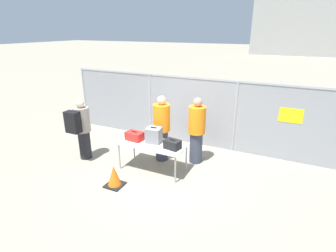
{
  "coord_description": "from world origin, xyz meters",
  "views": [
    {
      "loc": [
        2.78,
        -5.44,
        3.54
      ],
      "look_at": [
        -0.07,
        0.55,
        1.05
      ],
      "focal_mm": 28.0,
      "sensor_mm": 36.0,
      "label": 1
    }
  ],
  "objects_px": {
    "traveler_hooded": "(81,128)",
    "security_worker_near": "(162,128)",
    "suitcase_grey": "(154,135)",
    "suitcase_black": "(172,144)",
    "security_worker_far": "(197,130)",
    "inspection_table": "(152,145)",
    "suitcase_red": "(135,136)",
    "traffic_cone": "(114,177)",
    "utility_trailer": "(274,118)"
  },
  "relations": [
    {
      "from": "traveler_hooded",
      "to": "security_worker_near",
      "type": "xyz_separation_m",
      "value": [
        2.03,
        0.94,
        0.01
      ]
    },
    {
      "from": "suitcase_grey",
      "to": "suitcase_black",
      "type": "xyz_separation_m",
      "value": [
        0.6,
        -0.15,
        -0.08
      ]
    },
    {
      "from": "security_worker_far",
      "to": "suitcase_grey",
      "type": "bearing_deg",
      "value": 57.76
    },
    {
      "from": "inspection_table",
      "to": "security_worker_far",
      "type": "height_order",
      "value": "security_worker_far"
    },
    {
      "from": "suitcase_grey",
      "to": "security_worker_near",
      "type": "relative_size",
      "value": 0.23
    },
    {
      "from": "suitcase_red",
      "to": "suitcase_grey",
      "type": "xyz_separation_m",
      "value": [
        0.53,
        0.09,
        0.09
      ]
    },
    {
      "from": "suitcase_red",
      "to": "security_worker_near",
      "type": "relative_size",
      "value": 0.25
    },
    {
      "from": "suitcase_red",
      "to": "security_worker_far",
      "type": "relative_size",
      "value": 0.25
    },
    {
      "from": "suitcase_grey",
      "to": "traffic_cone",
      "type": "relative_size",
      "value": 0.8
    },
    {
      "from": "inspection_table",
      "to": "utility_trailer",
      "type": "bearing_deg",
      "value": 60.41
    },
    {
      "from": "traveler_hooded",
      "to": "suitcase_red",
      "type": "bearing_deg",
      "value": 17.68
    },
    {
      "from": "suitcase_red",
      "to": "traveler_hooded",
      "type": "height_order",
      "value": "traveler_hooded"
    },
    {
      "from": "utility_trailer",
      "to": "traffic_cone",
      "type": "bearing_deg",
      "value": -118.31
    },
    {
      "from": "inspection_table",
      "to": "security_worker_near",
      "type": "relative_size",
      "value": 0.93
    },
    {
      "from": "suitcase_red",
      "to": "security_worker_near",
      "type": "bearing_deg",
      "value": 51.67
    },
    {
      "from": "inspection_table",
      "to": "security_worker_near",
      "type": "xyz_separation_m",
      "value": [
        -0.04,
        0.62,
        0.27
      ]
    },
    {
      "from": "suitcase_red",
      "to": "suitcase_grey",
      "type": "height_order",
      "value": "suitcase_grey"
    },
    {
      "from": "suitcase_black",
      "to": "security_worker_far",
      "type": "distance_m",
      "value": 0.99
    },
    {
      "from": "security_worker_near",
      "to": "suitcase_grey",
      "type": "bearing_deg",
      "value": 90.39
    },
    {
      "from": "suitcase_red",
      "to": "traffic_cone",
      "type": "relative_size",
      "value": 0.9
    },
    {
      "from": "inspection_table",
      "to": "suitcase_black",
      "type": "distance_m",
      "value": 0.62
    },
    {
      "from": "security_worker_near",
      "to": "traffic_cone",
      "type": "xyz_separation_m",
      "value": [
        -0.41,
        -1.7,
        -0.72
      ]
    },
    {
      "from": "suitcase_red",
      "to": "inspection_table",
      "type": "bearing_deg",
      "value": 0.37
    },
    {
      "from": "traveler_hooded",
      "to": "security_worker_near",
      "type": "relative_size",
      "value": 0.93
    },
    {
      "from": "traffic_cone",
      "to": "suitcase_red",
      "type": "bearing_deg",
      "value": 94.42
    },
    {
      "from": "suitcase_grey",
      "to": "security_worker_near",
      "type": "distance_m",
      "value": 0.53
    },
    {
      "from": "security_worker_far",
      "to": "traffic_cone",
      "type": "xyz_separation_m",
      "value": [
        -1.33,
        -1.97,
        -0.71
      ]
    },
    {
      "from": "security_worker_near",
      "to": "security_worker_far",
      "type": "relative_size",
      "value": 1.01
    },
    {
      "from": "traveler_hooded",
      "to": "traffic_cone",
      "type": "bearing_deg",
      "value": -19.27
    },
    {
      "from": "suitcase_black",
      "to": "traffic_cone",
      "type": "bearing_deg",
      "value": -135.57
    },
    {
      "from": "security_worker_far",
      "to": "traffic_cone",
      "type": "relative_size",
      "value": 3.52
    },
    {
      "from": "suitcase_grey",
      "to": "traffic_cone",
      "type": "height_order",
      "value": "suitcase_grey"
    },
    {
      "from": "traffic_cone",
      "to": "suitcase_black",
      "type": "bearing_deg",
      "value": 44.43
    },
    {
      "from": "inspection_table",
      "to": "security_worker_far",
      "type": "xyz_separation_m",
      "value": [
        0.88,
        0.88,
        0.26
      ]
    },
    {
      "from": "suitcase_black",
      "to": "utility_trailer",
      "type": "height_order",
      "value": "suitcase_black"
    },
    {
      "from": "suitcase_red",
      "to": "suitcase_grey",
      "type": "bearing_deg",
      "value": 9.88
    },
    {
      "from": "utility_trailer",
      "to": "suitcase_black",
      "type": "bearing_deg",
      "value": -113.43
    },
    {
      "from": "inspection_table",
      "to": "traffic_cone",
      "type": "xyz_separation_m",
      "value": [
        -0.45,
        -1.08,
        -0.45
      ]
    },
    {
      "from": "suitcase_grey",
      "to": "utility_trailer",
      "type": "relative_size",
      "value": 0.11
    },
    {
      "from": "suitcase_grey",
      "to": "security_worker_far",
      "type": "height_order",
      "value": "security_worker_far"
    },
    {
      "from": "security_worker_near",
      "to": "utility_trailer",
      "type": "height_order",
      "value": "security_worker_near"
    },
    {
      "from": "security_worker_near",
      "to": "utility_trailer",
      "type": "bearing_deg",
      "value": -127.36
    },
    {
      "from": "suitcase_black",
      "to": "security_worker_far",
      "type": "relative_size",
      "value": 0.23
    },
    {
      "from": "suitcase_grey",
      "to": "suitcase_black",
      "type": "relative_size",
      "value": 0.98
    },
    {
      "from": "inspection_table",
      "to": "traffic_cone",
      "type": "height_order",
      "value": "inspection_table"
    },
    {
      "from": "traveler_hooded",
      "to": "traffic_cone",
      "type": "distance_m",
      "value": 1.93
    },
    {
      "from": "inspection_table",
      "to": "traveler_hooded",
      "type": "distance_m",
      "value": 2.11
    },
    {
      "from": "security_worker_far",
      "to": "inspection_table",
      "type": "bearing_deg",
      "value": 60.9
    },
    {
      "from": "inspection_table",
      "to": "traffic_cone",
      "type": "bearing_deg",
      "value": -112.52
    },
    {
      "from": "traveler_hooded",
      "to": "security_worker_far",
      "type": "bearing_deg",
      "value": 28.19
    }
  ]
}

